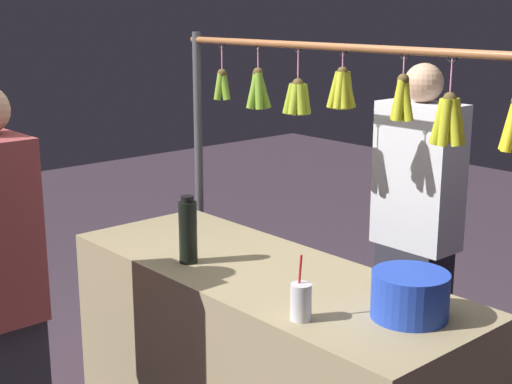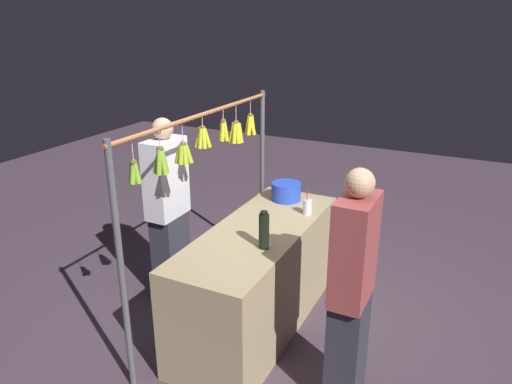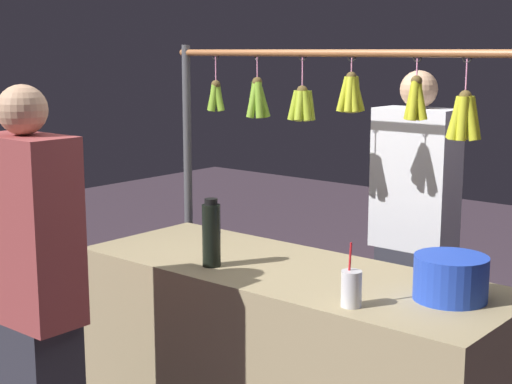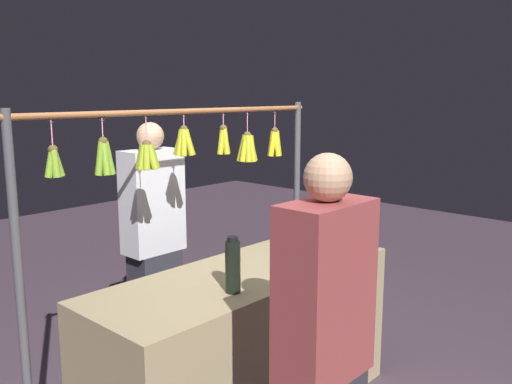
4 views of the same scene
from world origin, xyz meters
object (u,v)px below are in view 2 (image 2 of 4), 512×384
at_px(water_bottle, 264,231).
at_px(blue_bucket, 286,191).
at_px(customer_person, 351,294).
at_px(drink_cup, 308,207).
at_px(vendor_person, 168,212).

xyz_separation_m(water_bottle, blue_bucket, (-0.94, -0.23, -0.06)).
relative_size(blue_bucket, customer_person, 0.16).
bearing_deg(blue_bucket, customer_person, 38.57).
relative_size(water_bottle, drink_cup, 1.26).
bearing_deg(drink_cup, water_bottle, -4.90).
xyz_separation_m(water_bottle, drink_cup, (-0.72, 0.06, -0.07)).
xyz_separation_m(blue_bucket, customer_person, (1.17, 0.93, -0.14)).
relative_size(vendor_person, customer_person, 1.01).
bearing_deg(vendor_person, blue_bucket, 125.46).
height_order(water_bottle, vendor_person, vendor_person).
bearing_deg(vendor_person, drink_cup, 108.42).
height_order(water_bottle, customer_person, customer_person).
bearing_deg(drink_cup, vendor_person, -71.58).
relative_size(drink_cup, customer_person, 0.14).
xyz_separation_m(water_bottle, customer_person, (0.22, 0.70, -0.19)).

